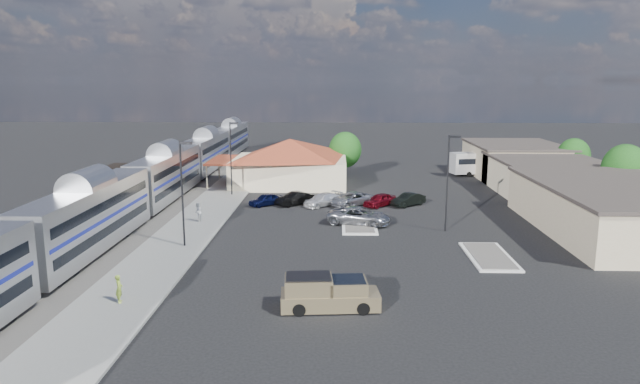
{
  "coord_description": "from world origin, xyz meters",
  "views": [
    {
      "loc": [
        1.82,
        -51.95,
        13.86
      ],
      "look_at": [
        0.13,
        4.45,
        2.8
      ],
      "focal_mm": 32.0,
      "sensor_mm": 36.0,
      "label": 1
    }
  ],
  "objects_px": {
    "pickup_truck": "(330,294)",
    "suv": "(359,216)",
    "station_depot": "(290,162)",
    "coach_bus": "(486,162)"
  },
  "relations": [
    {
      "from": "station_depot",
      "to": "suv",
      "type": "distance_m",
      "value": 23.48
    },
    {
      "from": "pickup_truck",
      "to": "suv",
      "type": "distance_m",
      "value": 21.22
    },
    {
      "from": "station_depot",
      "to": "suv",
      "type": "bearing_deg",
      "value": -68.45
    },
    {
      "from": "station_depot",
      "to": "coach_bus",
      "type": "height_order",
      "value": "station_depot"
    },
    {
      "from": "station_depot",
      "to": "pickup_truck",
      "type": "height_order",
      "value": "station_depot"
    },
    {
      "from": "coach_bus",
      "to": "suv",
      "type": "bearing_deg",
      "value": 133.87
    },
    {
      "from": "suv",
      "to": "coach_bus",
      "type": "bearing_deg",
      "value": -17.54
    },
    {
      "from": "suv",
      "to": "coach_bus",
      "type": "height_order",
      "value": "coach_bus"
    },
    {
      "from": "pickup_truck",
      "to": "coach_bus",
      "type": "relative_size",
      "value": 0.56
    },
    {
      "from": "station_depot",
      "to": "suv",
      "type": "height_order",
      "value": "station_depot"
    }
  ]
}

